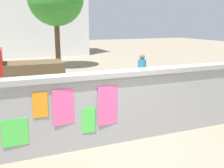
{
  "coord_description": "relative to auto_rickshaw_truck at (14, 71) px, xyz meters",
  "views": [
    {
      "loc": [
        -2.7,
        -5.75,
        2.88
      ],
      "look_at": [
        0.5,
        1.9,
        0.99
      ],
      "focal_mm": 43.51,
      "sensor_mm": 36.0,
      "label": 1
    }
  ],
  "objects": [
    {
      "name": "person_walking",
      "position": [
        4.88,
        -2.05,
        0.09
      ],
      "size": [
        0.4,
        0.4,
        1.62
      ],
      "color": "yellow",
      "rests_on": "ground"
    },
    {
      "name": "auto_rickshaw_truck",
      "position": [
        0.0,
        0.0,
        0.0
      ],
      "size": [
        3.65,
        1.62,
        1.85
      ],
      "color": "black",
      "rests_on": "ground"
    },
    {
      "name": "poster_wall",
      "position": [
        2.19,
        -5.99,
        0.0
      ],
      "size": [
        7.62,
        0.42,
        1.76
      ],
      "color": "#9B9B9B",
      "rests_on": "ground"
    },
    {
      "name": "bicycle_near",
      "position": [
        4.82,
        -4.04,
        -0.54
      ],
      "size": [
        1.68,
        0.5,
        0.95
      ],
      "color": "black",
      "rests_on": "ground"
    },
    {
      "name": "motorcycle",
      "position": [
        1.66,
        -4.45,
        -0.44
      ],
      "size": [
        1.89,
        0.57,
        0.87
      ],
      "color": "black",
      "rests_on": "ground"
    },
    {
      "name": "ground",
      "position": [
        2.2,
        2.01,
        -0.9
      ],
      "size": [
        60.0,
        60.0,
        0.0
      ],
      "primitive_type": "plane",
      "color": "gray"
    },
    {
      "name": "building_background",
      "position": [
        1.84,
        13.49,
        3.7
      ],
      "size": [
        10.63,
        4.39,
        9.15
      ],
      "color": "silver",
      "rests_on": "ground"
    },
    {
      "name": "bicycle_far",
      "position": [
        0.04,
        -3.35,
        -0.54
      ],
      "size": [
        1.66,
        0.59,
        0.95
      ],
      "color": "black",
      "rests_on": "ground"
    }
  ]
}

